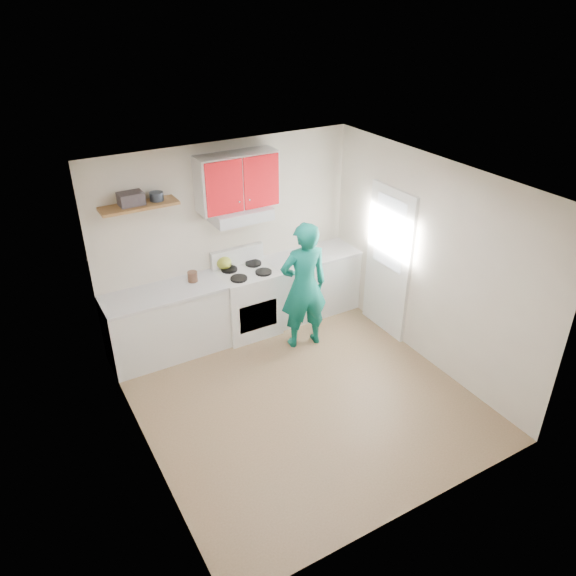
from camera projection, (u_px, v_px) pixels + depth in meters
floor at (300, 395)px, 6.50m from camera, size 3.80×3.80×0.00m
ceiling at (303, 183)px, 5.25m from camera, size 3.60×3.80×0.04m
back_wall at (228, 238)px, 7.32m from camera, size 3.60×0.04×2.60m
front_wall at (423, 403)px, 4.43m from camera, size 3.60×0.04×2.60m
left_wall at (135, 349)px, 5.09m from camera, size 0.04×3.80×2.60m
right_wall at (428, 263)px, 6.66m from camera, size 0.04×3.80×2.60m
door at (388, 262)px, 7.31m from camera, size 0.05×0.85×2.05m
door_glass at (389, 233)px, 7.09m from camera, size 0.01×0.55×0.95m
counter_left at (167, 324)px, 7.05m from camera, size 1.52×0.60×0.90m
counter_right at (311, 283)px, 8.00m from camera, size 1.32×0.60×0.90m
stove at (248, 302)px, 7.52m from camera, size 0.76×0.65×0.92m
range_hood at (240, 214)px, 7.00m from camera, size 0.76×0.44×0.15m
upper_cabinets at (237, 181)px, 6.84m from camera, size 1.02×0.33×0.70m
shelf at (139, 206)px, 6.35m from camera, size 0.90×0.30×0.04m
books at (131, 199)px, 6.30m from camera, size 0.29×0.21×0.15m
tin at (157, 196)px, 6.44m from camera, size 0.20×0.20×0.10m
kettle at (224, 263)px, 7.33m from camera, size 0.25×0.25×0.18m
crock at (193, 277)px, 7.03m from camera, size 0.16×0.16×0.15m
cutting_board at (299, 261)px, 7.60m from camera, size 0.31×0.23×0.02m
silicone_mat at (335, 248)px, 8.00m from camera, size 0.31×0.27×0.01m
person at (304, 286)px, 7.05m from camera, size 0.70×0.52×1.75m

